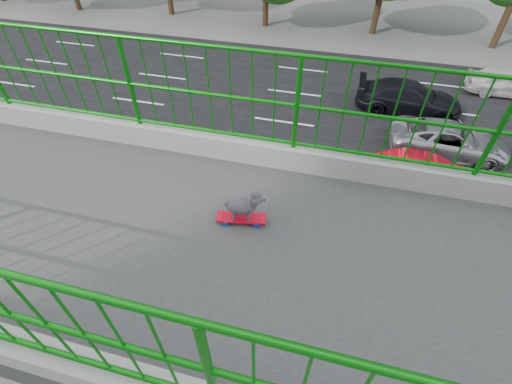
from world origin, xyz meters
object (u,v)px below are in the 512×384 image
at_px(car_1, 399,177).
at_px(poodle, 243,205).
at_px(skateboard, 241,218).
at_px(car_3, 409,98).
at_px(car_2, 449,140).
at_px(car_4, 509,82).
at_px(car_0, 441,251).

bearing_deg(car_1, poodle, -21.71).
distance_m(skateboard, poodle, 0.21).
distance_m(poodle, car_3, 17.09).
xyz_separation_m(poodle, car_3, (-15.24, 4.21, -6.51)).
bearing_deg(car_2, car_4, -30.73).
distance_m(poodle, car_2, 14.87).
bearing_deg(car_0, car_2, 170.95).
bearing_deg(poodle, skateboard, -90.00).
relative_size(car_1, car_2, 0.96).
bearing_deg(car_3, skateboard, 164.49).
relative_size(poodle, car_3, 0.08).
height_order(car_0, car_3, car_3).
bearing_deg(car_4, car_1, 147.85).
bearing_deg(skateboard, car_0, 129.61).
xyz_separation_m(car_0, car_1, (-3.20, -1.21, 0.12)).
distance_m(car_0, car_4, 13.68).
distance_m(car_0, car_2, 6.48).
height_order(car_0, car_2, car_2).
bearing_deg(car_3, car_4, -59.10).
xyz_separation_m(car_0, car_4, (-12.80, 4.82, 0.05)).
xyz_separation_m(skateboard, car_2, (-12.04, 5.77, -6.36)).
relative_size(car_2, car_3, 0.96).
relative_size(poodle, car_4, 0.10).
bearing_deg(poodle, car_0, 129.73).
relative_size(poodle, car_0, 0.11).
relative_size(car_0, car_4, 0.93).
bearing_deg(skateboard, car_3, 154.22).
xyz_separation_m(car_2, car_4, (-6.40, 3.80, 0.02)).
height_order(car_0, car_1, car_1).
bearing_deg(car_1, car_2, 145.12).
distance_m(car_3, car_4, 6.23).
bearing_deg(poodle, car_4, 142.33).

